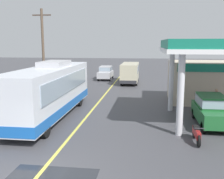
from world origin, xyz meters
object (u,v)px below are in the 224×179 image
Objects in this scene: car_at_pump at (211,109)px; car_trailing_behind_bus at (106,72)px; minibus_opposing_lane at (130,71)px; pedestrian_near_pump at (216,99)px; motorcycle_parked_forecourt at (197,134)px; coach_bus_main at (50,92)px.

car_at_pump is 21.81m from car_trailing_behind_bus.
minibus_opposing_lane reaches higher than pedestrian_near_pump.
coach_bus_main is at bearing 158.09° from motorcycle_parked_forecourt.
coach_bus_main is 10.27m from car_at_pump.
coach_bus_main reaches higher than car_at_pump.
pedestrian_near_pump is at bearing 72.13° from car_at_pump.
coach_bus_main reaches higher than car_trailing_behind_bus.
coach_bus_main reaches higher than motorcycle_parked_forecourt.
minibus_opposing_lane is at bearing -40.46° from car_trailing_behind_bus.
pedestrian_near_pump is (2.49, 6.51, 0.49)m from motorcycle_parked_forecourt.
minibus_opposing_lane is at bearing 103.05° from motorcycle_parked_forecourt.
motorcycle_parked_forecourt is at bearing -114.23° from car_at_pump.
car_trailing_behind_bus reaches higher than pedestrian_near_pump.
coach_bus_main is at bearing -165.42° from pedestrian_near_pump.
car_at_pump is 0.69× the size of minibus_opposing_lane.
pedestrian_near_pump is at bearing 69.05° from motorcycle_parked_forecourt.
pedestrian_near_pump reaches higher than motorcycle_parked_forecourt.
car_at_pump is at bearing -107.87° from pedestrian_near_pump.
car_trailing_behind_bus is at bearing 123.15° from pedestrian_near_pump.
minibus_opposing_lane is 20.26m from motorcycle_parked_forecourt.
minibus_opposing_lane is 4.66m from car_trailing_behind_bus.
car_at_pump is at bearing -2.67° from coach_bus_main.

